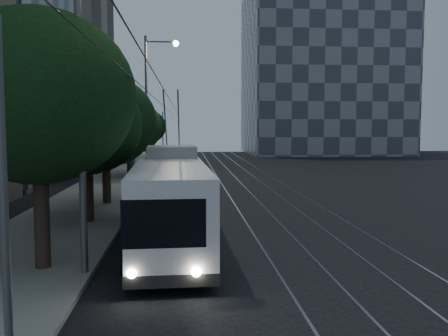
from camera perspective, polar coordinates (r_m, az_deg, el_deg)
name	(u,v)px	position (r m, az deg, el deg)	size (l,w,h in m)	color
ground	(249,239)	(18.86, 2.88, -8.13)	(120.00, 120.00, 0.00)	black
sidewalk	(117,180)	(38.78, -12.10, -1.34)	(5.00, 90.00, 0.15)	gray
tram_rails	(248,180)	(38.76, 2.73, -1.34)	(4.52, 90.00, 0.02)	#95969D
overhead_wires	(150,135)	(38.31, -8.44, 3.73)	(2.23, 90.00, 6.00)	black
building_tan_far	(39,10)	(63.83, -20.41, 16.57)	(14.40, 22.40, 34.80)	gray
building_distant_right	(322,72)	(76.39, 11.15, 10.71)	(22.00, 18.00, 24.00)	#3D444D
trolleybus	(170,201)	(17.83, -6.15, -3.77)	(2.76, 11.50, 5.63)	silver
pickup_silver	(171,183)	(29.25, -6.04, -1.68)	(2.97, 6.44, 1.79)	#BBBCC3
car_white_a	(173,176)	(34.76, -5.89, -0.97)	(1.62, 4.03, 1.37)	silver
car_white_b	(166,172)	(37.96, -6.59, -0.51)	(1.85, 4.56, 1.32)	silver
car_white_c	(165,166)	(43.62, -6.73, 0.20)	(1.39, 4.00, 1.32)	silver
car_white_d	(165,161)	(48.09, -6.81, 0.76)	(1.79, 4.46, 1.52)	silver
tree_0	(38,97)	(15.14, -20.49, 7.60)	(5.52, 5.52, 7.55)	black
tree_1	(87,126)	(21.92, -15.41, 4.70)	(4.68, 4.68, 6.36)	black
tree_2	(105,122)	(26.90, -13.40, 5.19)	(5.33, 5.33, 6.84)	black
tree_3	(131,127)	(39.50, -10.56, 4.65)	(4.77, 4.77, 6.26)	black
tree_4	(129,131)	(42.47, -10.81, 4.15)	(3.97, 3.97, 5.52)	black
tree_5	(147,127)	(56.04, -8.79, 4.67)	(4.19, 4.19, 5.92)	black
streetlamp_near	(95,81)	(14.21, -14.52, 9.57)	(2.20, 0.44, 8.96)	#59595B
streetlamp_far	(152,94)	(39.75, -8.25, 8.34)	(2.66, 0.44, 11.12)	#59595B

